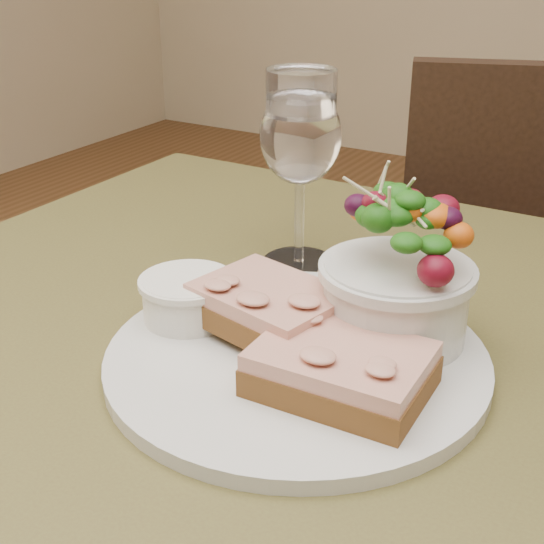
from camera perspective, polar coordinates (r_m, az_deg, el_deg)
The scene contains 9 objects.
cafe_table at distance 0.67m, azimuth 0.04°, elevation -12.89°, with size 0.80×0.80×0.75m.
chair_far at distance 1.40m, azimuth 17.51°, elevation -9.37°, with size 0.54×0.54×0.90m.
dinner_plate at distance 0.58m, azimuth 1.86°, elevation -6.55°, with size 0.29×0.29×0.01m, color silver.
sandwich_front at distance 0.53m, azimuth 5.23°, elevation -7.28°, with size 0.12×0.09×0.03m.
sandwich_back at distance 0.59m, azimuth -0.16°, elevation -2.62°, with size 0.13×0.11×0.03m.
ramekin at distance 0.62m, azimuth -6.38°, elevation -1.83°, with size 0.07×0.07×0.04m.
salad_bowl at distance 0.58m, azimuth 9.43°, elevation 0.36°, with size 0.11×0.11×0.13m.
garnish at distance 0.66m, azimuth -0.67°, elevation -0.86°, with size 0.05×0.04×0.02m.
wine_glass at distance 0.71m, azimuth 2.16°, elevation 9.77°, with size 0.08×0.08×0.18m.
Camera 1 is at (0.27, -0.45, 1.06)m, focal length 50.00 mm.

